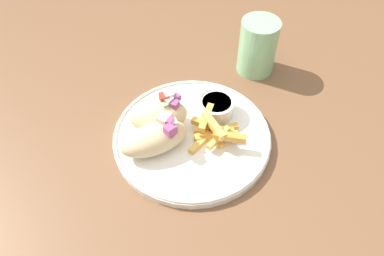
# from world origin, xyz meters

# --- Properties ---
(table) EXTENTS (1.30, 1.30, 0.74)m
(table) POSITION_xyz_m (0.00, 0.00, 0.67)
(table) COLOR brown
(table) RESTS_ON ground_plane
(plate) EXTENTS (0.30, 0.30, 0.02)m
(plate) POSITION_xyz_m (0.04, 0.01, 0.75)
(plate) COLOR white
(plate) RESTS_ON table
(pita_sandwich_near) EXTENTS (0.14, 0.12, 0.06)m
(pita_sandwich_near) POSITION_xyz_m (-0.02, -0.03, 0.78)
(pita_sandwich_near) COLOR beige
(pita_sandwich_near) RESTS_ON plate
(pita_sandwich_far) EXTENTS (0.12, 0.10, 0.07)m
(pita_sandwich_far) POSITION_xyz_m (-0.03, 0.02, 0.79)
(pita_sandwich_far) COLOR beige
(pita_sandwich_far) RESTS_ON plate
(fries_pile) EXTENTS (0.11, 0.11, 0.04)m
(fries_pile) POSITION_xyz_m (0.08, 0.01, 0.77)
(fries_pile) COLOR #E5B251
(fries_pile) RESTS_ON plate
(sauce_ramekin) EXTENTS (0.07, 0.07, 0.04)m
(sauce_ramekin) POSITION_xyz_m (0.07, 0.07, 0.77)
(sauce_ramekin) COLOR white
(sauce_ramekin) RESTS_ON plate
(water_glass) EXTENTS (0.08, 0.08, 0.12)m
(water_glass) POSITION_xyz_m (0.13, 0.24, 0.80)
(water_glass) COLOR #8CCC93
(water_glass) RESTS_ON table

